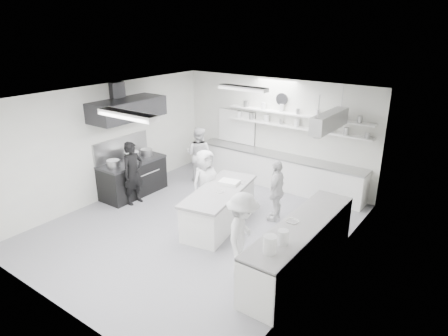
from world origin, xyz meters
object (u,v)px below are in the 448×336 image
Objects in this scene: cook_stove at (133,173)px; back_counter at (277,171)px; prep_island at (219,208)px; stove at (133,178)px; cook_back at (199,154)px; right_counter at (300,248)px.

back_counter is at bearing -34.40° from cook_stove.
prep_island is 1.37× the size of cook_stove.
stove is 4.03m from back_counter.
cook_back is at bearing -6.76° from cook_stove.
cook_back is at bearing 64.83° from stove.
prep_island is at bearing 124.46° from cook_back.
stove is at bearing 168.05° from prep_island.
prep_island is at bearing 166.36° from right_counter.
prep_island is (2.95, -0.04, -0.03)m from stove.
cook_back reaches higher than stove.
right_counter reaches higher than prep_island.
back_counter is at bearing 124.65° from right_counter.
prep_island is at bearing -79.25° from cook_stove.
back_counter is 1.52× the size of right_counter.
cook_stove is 1.01× the size of cook_back.
right_counter is (5.25, -0.60, 0.02)m from stove.
back_counter is 2.22× the size of prep_island.
cook_stove is at bearing -38.93° from stove.
right_counter is 5.03m from cook_back.
stove is 0.80× the size of prep_island.
right_counter is 2.02× the size of cook_back.
stove is at bearing -136.01° from back_counter.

